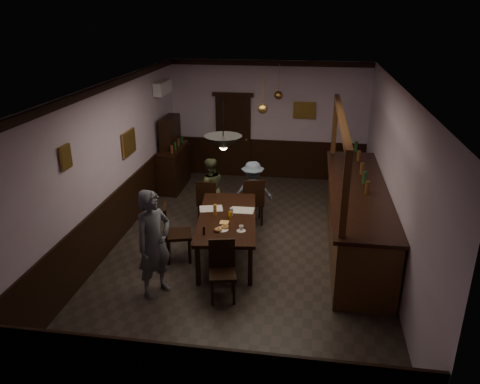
% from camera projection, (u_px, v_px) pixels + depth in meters
% --- Properties ---
extents(room, '(5.01, 8.01, 3.01)m').
position_uv_depth(room, '(247.00, 172.00, 8.21)').
color(room, '#2D2621').
rests_on(room, ground).
extents(dining_table, '(1.27, 2.31, 0.75)m').
position_uv_depth(dining_table, '(227.00, 220.00, 8.29)').
color(dining_table, black).
rests_on(dining_table, ground).
extents(chair_far_left, '(0.44, 0.44, 0.96)m').
position_uv_depth(chair_far_left, '(208.00, 200.00, 9.54)').
color(chair_far_left, black).
rests_on(chair_far_left, ground).
extents(chair_far_right, '(0.53, 0.53, 1.01)m').
position_uv_depth(chair_far_right, '(253.00, 200.00, 9.50)').
color(chair_far_right, black).
rests_on(chair_far_right, ground).
extents(chair_near, '(0.48, 0.48, 0.93)m').
position_uv_depth(chair_near, '(222.00, 267.00, 7.12)').
color(chair_near, black).
rests_on(chair_near, ground).
extents(chair_side, '(0.56, 0.56, 1.05)m').
position_uv_depth(chair_side, '(173.00, 230.00, 8.15)').
color(chair_side, black).
rests_on(chair_side, ground).
extents(person_standing, '(0.68, 0.75, 1.72)m').
position_uv_depth(person_standing, '(154.00, 244.00, 7.09)').
color(person_standing, slate).
rests_on(person_standing, ground).
extents(person_seated_left, '(0.79, 0.72, 1.33)m').
position_uv_depth(person_seated_left, '(209.00, 189.00, 9.75)').
color(person_seated_left, '#41492B').
rests_on(person_seated_left, ground).
extents(person_seated_right, '(0.90, 0.64, 1.27)m').
position_uv_depth(person_seated_right, '(253.00, 191.00, 9.74)').
color(person_seated_right, slate).
rests_on(person_seated_right, ground).
extents(newspaper_left, '(0.48, 0.40, 0.01)m').
position_uv_depth(newspaper_left, '(211.00, 209.00, 8.57)').
color(newspaper_left, silver).
rests_on(newspaper_left, dining_table).
extents(newspaper_right, '(0.43, 0.31, 0.01)m').
position_uv_depth(newspaper_right, '(242.00, 210.00, 8.51)').
color(newspaper_right, silver).
rests_on(newspaper_right, dining_table).
extents(napkin, '(0.17, 0.17, 0.00)m').
position_uv_depth(napkin, '(224.00, 222.00, 8.04)').
color(napkin, '#FDC05D').
rests_on(napkin, dining_table).
extents(saucer, '(0.15, 0.15, 0.01)m').
position_uv_depth(saucer, '(241.00, 231.00, 7.72)').
color(saucer, white).
rests_on(saucer, dining_table).
extents(coffee_cup, '(0.09, 0.09, 0.07)m').
position_uv_depth(coffee_cup, '(241.00, 228.00, 7.74)').
color(coffee_cup, white).
rests_on(coffee_cup, saucer).
extents(pastry_plate, '(0.22, 0.22, 0.01)m').
position_uv_depth(pastry_plate, '(222.00, 230.00, 7.76)').
color(pastry_plate, white).
rests_on(pastry_plate, dining_table).
extents(pastry_ring_a, '(0.13, 0.13, 0.04)m').
position_uv_depth(pastry_ring_a, '(218.00, 230.00, 7.70)').
color(pastry_ring_a, '#C68C47').
rests_on(pastry_ring_a, pastry_plate).
extents(pastry_ring_b, '(0.13, 0.13, 0.04)m').
position_uv_depth(pastry_ring_b, '(225.00, 227.00, 7.80)').
color(pastry_ring_b, '#C68C47').
rests_on(pastry_ring_b, pastry_plate).
extents(soda_can, '(0.07, 0.07, 0.12)m').
position_uv_depth(soda_can, '(230.00, 215.00, 8.19)').
color(soda_can, yellow).
rests_on(soda_can, dining_table).
extents(beer_glass, '(0.06, 0.06, 0.20)m').
position_uv_depth(beer_glass, '(215.00, 210.00, 8.29)').
color(beer_glass, '#BF721E').
rests_on(beer_glass, dining_table).
extents(water_glass, '(0.06, 0.06, 0.15)m').
position_uv_depth(water_glass, '(231.00, 212.00, 8.27)').
color(water_glass, silver).
rests_on(water_glass, dining_table).
extents(pepper_mill, '(0.04, 0.04, 0.14)m').
position_uv_depth(pepper_mill, '(204.00, 230.00, 7.59)').
color(pepper_mill, black).
rests_on(pepper_mill, dining_table).
extents(sideboard, '(0.48, 1.34, 1.78)m').
position_uv_depth(sideboard, '(173.00, 160.00, 11.43)').
color(sideboard, black).
rests_on(sideboard, ground).
extents(bar_counter, '(1.03, 4.41, 2.47)m').
position_uv_depth(bar_counter, '(356.00, 215.00, 8.62)').
color(bar_counter, '#442312').
rests_on(bar_counter, ground).
extents(door_back, '(0.90, 0.06, 2.10)m').
position_uv_depth(door_back, '(233.00, 137.00, 12.13)').
color(door_back, black).
rests_on(door_back, ground).
extents(ac_unit, '(0.20, 0.85, 0.30)m').
position_uv_depth(ac_unit, '(163.00, 88.00, 10.86)').
color(ac_unit, white).
rests_on(ac_unit, ground).
extents(picture_left_small, '(0.04, 0.28, 0.36)m').
position_uv_depth(picture_left_small, '(66.00, 157.00, 6.85)').
color(picture_left_small, olive).
rests_on(picture_left_small, ground).
extents(picture_left_large, '(0.04, 0.62, 0.48)m').
position_uv_depth(picture_left_large, '(129.00, 143.00, 9.22)').
color(picture_left_large, olive).
rests_on(picture_left_large, ground).
extents(picture_back, '(0.55, 0.04, 0.42)m').
position_uv_depth(picture_back, '(304.00, 110.00, 11.61)').
color(picture_back, olive).
rests_on(picture_back, ground).
extents(pendant_iron, '(0.56, 0.56, 0.79)m').
position_uv_depth(pendant_iron, '(223.00, 143.00, 6.94)').
color(pendant_iron, black).
rests_on(pendant_iron, ground).
extents(pendant_brass_mid, '(0.20, 0.20, 0.81)m').
position_uv_depth(pendant_brass_mid, '(263.00, 109.00, 9.35)').
color(pendant_brass_mid, '#BF8C3F').
rests_on(pendant_brass_mid, ground).
extents(pendant_brass_far, '(0.20, 0.20, 0.81)m').
position_uv_depth(pendant_brass_far, '(279.00, 95.00, 10.76)').
color(pendant_brass_far, '#BF8C3F').
rests_on(pendant_brass_far, ground).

